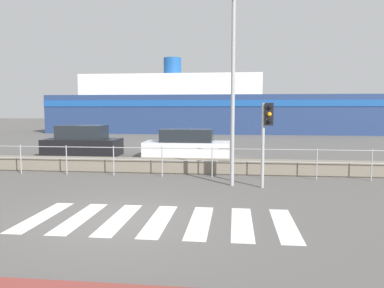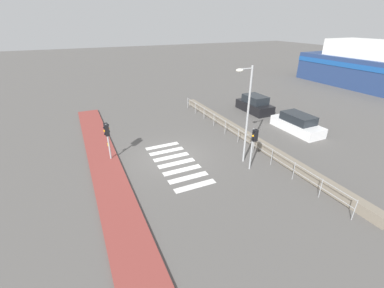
{
  "view_description": "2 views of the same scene",
  "coord_description": "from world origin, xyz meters",
  "px_view_note": "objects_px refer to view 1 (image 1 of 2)",
  "views": [
    {
      "loc": [
        2.57,
        -7.84,
        2.44
      ],
      "look_at": [
        1.45,
        2.0,
        1.5
      ],
      "focal_mm": 35.0,
      "sensor_mm": 36.0,
      "label": 1
    },
    {
      "loc": [
        13.98,
        -5.03,
        8.07
      ],
      "look_at": [
        1.1,
        1.0,
        1.2
      ],
      "focal_mm": 24.0,
      "sensor_mm": 36.0,
      "label": 2
    }
  ],
  "objects_px": {
    "traffic_light_far": "(267,126)",
    "ferry_boat": "(202,108)",
    "streetlamp": "(233,68)",
    "parked_car_black": "(83,143)",
    "parked_car_white": "(187,145)"
  },
  "relations": [
    {
      "from": "traffic_light_far",
      "to": "ferry_boat",
      "type": "xyz_separation_m",
      "value": [
        -4.32,
        26.93,
        0.55
      ]
    },
    {
      "from": "streetlamp",
      "to": "parked_car_black",
      "type": "bearing_deg",
      "value": 138.07
    },
    {
      "from": "parked_car_black",
      "to": "parked_car_white",
      "type": "xyz_separation_m",
      "value": [
        5.48,
        0.0,
        -0.07
      ]
    },
    {
      "from": "streetlamp",
      "to": "ferry_boat",
      "type": "distance_m",
      "value": 27.14
    },
    {
      "from": "parked_car_black",
      "to": "parked_car_white",
      "type": "distance_m",
      "value": 5.48
    },
    {
      "from": "streetlamp",
      "to": "parked_car_white",
      "type": "xyz_separation_m",
      "value": [
        -2.31,
        6.99,
        -3.06
      ]
    },
    {
      "from": "ferry_boat",
      "to": "parked_car_black",
      "type": "height_order",
      "value": "ferry_boat"
    },
    {
      "from": "streetlamp",
      "to": "ferry_boat",
      "type": "xyz_separation_m",
      "value": [
        -3.28,
        26.91,
        -1.19
      ]
    },
    {
      "from": "streetlamp",
      "to": "parked_car_white",
      "type": "bearing_deg",
      "value": 108.26
    },
    {
      "from": "streetlamp",
      "to": "parked_car_white",
      "type": "height_order",
      "value": "streetlamp"
    },
    {
      "from": "parked_car_black",
      "to": "ferry_boat",
      "type": "bearing_deg",
      "value": 77.25
    },
    {
      "from": "parked_car_black",
      "to": "streetlamp",
      "type": "bearing_deg",
      "value": -41.93
    },
    {
      "from": "traffic_light_far",
      "to": "ferry_boat",
      "type": "distance_m",
      "value": 27.28
    },
    {
      "from": "traffic_light_far",
      "to": "ferry_boat",
      "type": "relative_size",
      "value": 0.08
    },
    {
      "from": "parked_car_white",
      "to": "traffic_light_far",
      "type": "bearing_deg",
      "value": -64.5
    }
  ]
}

